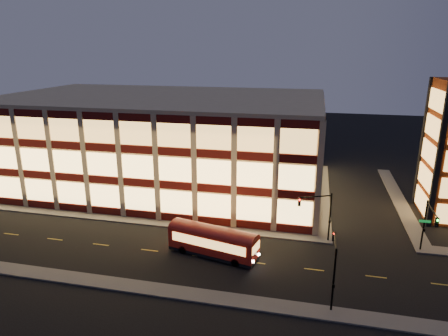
# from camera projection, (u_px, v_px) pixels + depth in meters

# --- Properties ---
(ground) EXTENTS (200.00, 200.00, 0.00)m
(ground) POSITION_uv_depth(u_px,v_px,m) (139.00, 225.00, 51.05)
(ground) COLOR black
(ground) RESTS_ON ground
(sidewalk_office_south) EXTENTS (54.00, 2.00, 0.15)m
(sidewalk_office_south) POSITION_uv_depth(u_px,v_px,m) (121.00, 219.00, 52.60)
(sidewalk_office_south) COLOR #514F4C
(sidewalk_office_south) RESTS_ON ground
(sidewalk_office_east) EXTENTS (2.00, 30.00, 0.15)m
(sidewalk_office_east) POSITION_uv_depth(u_px,v_px,m) (323.00, 193.00, 61.94)
(sidewalk_office_east) COLOR #514F4C
(sidewalk_office_east) RESTS_ON ground
(sidewalk_tower_west) EXTENTS (2.00, 30.00, 0.15)m
(sidewalk_tower_west) POSITION_uv_depth(u_px,v_px,m) (398.00, 199.00, 59.58)
(sidewalk_tower_west) COLOR #514F4C
(sidewalk_tower_west) RESTS_ON ground
(sidewalk_near) EXTENTS (100.00, 2.00, 0.15)m
(sidewalk_near) POSITION_uv_depth(u_px,v_px,m) (83.00, 279.00, 38.90)
(sidewalk_near) COLOR #514F4C
(sidewalk_near) RESTS_ON ground
(office_building) EXTENTS (50.45, 30.45, 14.50)m
(office_building) POSITION_uv_depth(u_px,v_px,m) (163.00, 140.00, 65.35)
(office_building) COLOR tan
(office_building) RESTS_ON ground
(traffic_signal_far) EXTENTS (3.79, 1.87, 6.00)m
(traffic_signal_far) POSITION_uv_depth(u_px,v_px,m) (319.00, 209.00, 45.30)
(traffic_signal_far) COLOR black
(traffic_signal_far) RESTS_ON ground
(traffic_signal_right) EXTENTS (1.20, 4.37, 6.00)m
(traffic_signal_right) POSITION_uv_depth(u_px,v_px,m) (429.00, 222.00, 42.08)
(traffic_signal_right) COLOR black
(traffic_signal_right) RESTS_ON ground
(traffic_signal_near) EXTENTS (0.32, 4.45, 6.00)m
(traffic_signal_near) POSITION_uv_depth(u_px,v_px,m) (334.00, 260.00, 34.51)
(traffic_signal_near) COLOR black
(traffic_signal_near) RESTS_ON ground
(trolley_bus) EXTENTS (10.20, 4.63, 3.35)m
(trolley_bus) POSITION_uv_depth(u_px,v_px,m) (213.00, 240.00, 43.04)
(trolley_bus) COLOR #971008
(trolley_bus) RESTS_ON ground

